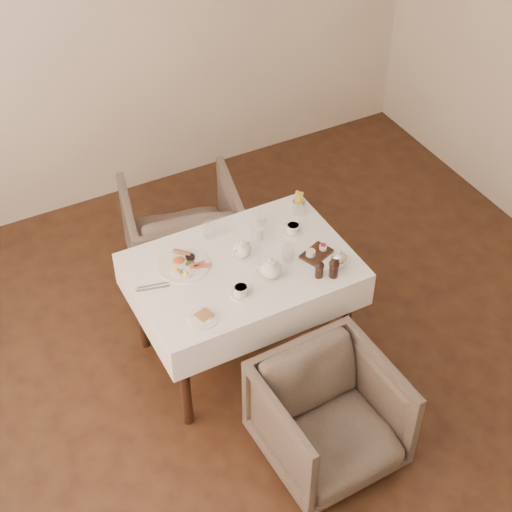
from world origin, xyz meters
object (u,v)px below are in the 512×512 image
Objects in this scene: table at (242,279)px; armchair_near at (329,417)px; armchair_far at (183,233)px; teapot_centre at (242,248)px; breakfast_plate at (184,265)px.

armchair_near is at bearing -85.75° from table.
armchair_far is 0.92m from teapot_centre.
breakfast_plate is 0.35m from teapot_centre.
teapot_centre is (-0.03, 0.97, 0.49)m from armchair_near.
table is 1.64× the size of armchair_far.
breakfast_plate is at bearing 107.49° from armchair_near.
teapot_centre reaches higher than armchair_near.
teapot_centre is at bearing 63.12° from table.
teapot_centre is at bearing -30.39° from breakfast_plate.
teapot_centre is at bearing 106.72° from armchair_far.
breakfast_plate is (-0.31, 0.15, 0.13)m from table.
armchair_near is at bearing 105.68° from armchair_far.
armchair_far is 0.87m from breakfast_plate.
teapot_centre reaches higher than armchair_far.
armchair_near is at bearing -107.89° from teapot_centre.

